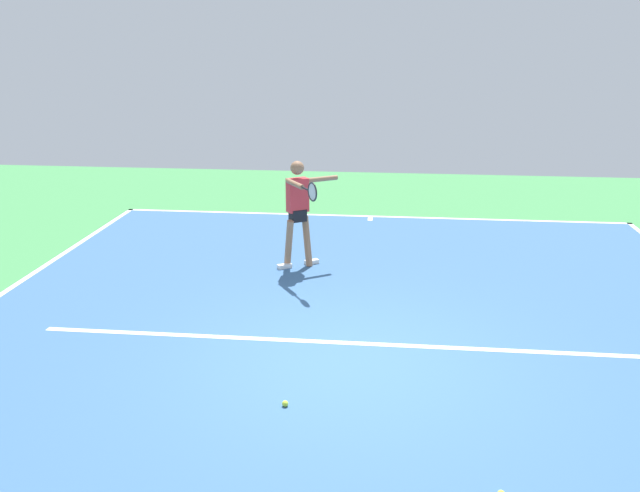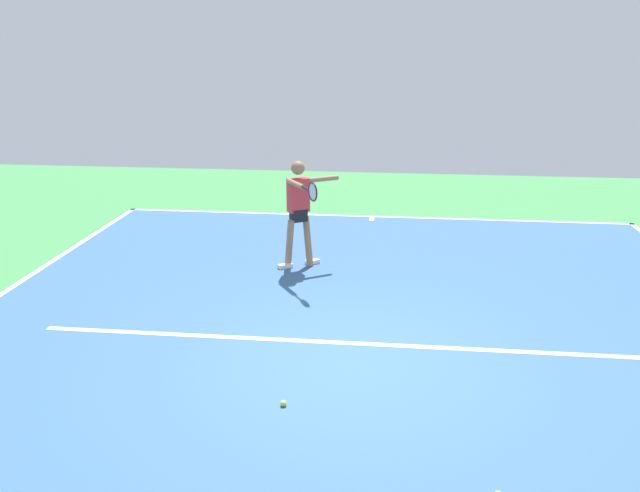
# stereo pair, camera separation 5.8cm
# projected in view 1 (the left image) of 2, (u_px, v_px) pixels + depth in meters

# --- Properties ---
(ground_plane) EXTENTS (23.12, 23.12, 0.00)m
(ground_plane) POSITION_uv_depth(u_px,v_px,m) (351.00, 363.00, 7.79)
(ground_plane) COLOR #428E4C
(court_surface) EXTENTS (10.76, 13.56, 0.00)m
(court_surface) POSITION_uv_depth(u_px,v_px,m) (351.00, 363.00, 7.78)
(court_surface) COLOR #38608E
(court_surface) RESTS_ON ground_plane
(court_line_baseline_near) EXTENTS (10.76, 0.10, 0.01)m
(court_line_baseline_near) POSITION_uv_depth(u_px,v_px,m) (371.00, 216.00, 14.17)
(court_line_baseline_near) COLOR white
(court_line_baseline_near) RESTS_ON ground_plane
(court_line_service) EXTENTS (8.07, 0.10, 0.01)m
(court_line_service) POSITION_uv_depth(u_px,v_px,m) (354.00, 343.00, 8.29)
(court_line_service) COLOR white
(court_line_service) RESTS_ON ground_plane
(court_line_centre_mark) EXTENTS (0.10, 0.30, 0.01)m
(court_line_centre_mark) POSITION_uv_depth(u_px,v_px,m) (370.00, 219.00, 13.98)
(court_line_centre_mark) COLOR white
(court_line_centre_mark) RESTS_ON ground_plane
(tennis_player) EXTENTS (0.97, 1.41, 1.79)m
(tennis_player) POSITION_uv_depth(u_px,v_px,m) (299.00, 207.00, 10.76)
(tennis_player) COLOR #9E7051
(tennis_player) RESTS_ON ground_plane
(tennis_ball_centre_court) EXTENTS (0.07, 0.07, 0.07)m
(tennis_ball_centre_court) POSITION_uv_depth(u_px,v_px,m) (285.00, 404.00, 6.87)
(tennis_ball_centre_court) COLOR #C6E53D
(tennis_ball_centre_court) RESTS_ON ground_plane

